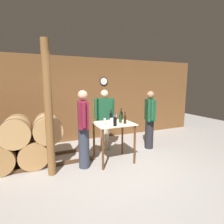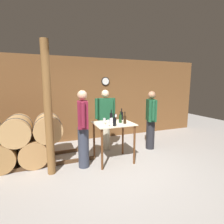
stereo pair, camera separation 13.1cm
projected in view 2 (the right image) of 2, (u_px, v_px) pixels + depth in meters
ground_plane at (122, 171)px, 3.78m from camera, size 14.00×14.00×0.00m
back_wall at (92, 99)px, 5.83m from camera, size 8.40×0.08×2.70m
barrel_rack at (10, 142)px, 3.91m from camera, size 4.03×0.82×1.16m
tasting_table at (114, 131)px, 4.15m from camera, size 0.91×0.76×0.95m
wooden_post at (48, 110)px, 3.46m from camera, size 0.16×0.16×2.70m
wine_bottle_far_left at (114, 121)px, 3.82m from camera, size 0.08×0.08×0.28m
wine_bottle_left at (111, 116)px, 4.41m from camera, size 0.08×0.08×0.27m
wine_bottle_center at (120, 118)px, 4.15m from camera, size 0.07×0.07×0.28m
wine_bottle_right at (125, 119)px, 4.04m from camera, size 0.07×0.07×0.28m
wine_bottle_far_right at (122, 116)px, 4.49m from camera, size 0.08×0.08×0.30m
wine_glass_near_left at (104, 120)px, 3.96m from camera, size 0.06×0.06×0.15m
wine_glass_near_center at (109, 122)px, 3.75m from camera, size 0.06×0.06×0.15m
wine_glass_near_right at (116, 116)px, 4.40m from camera, size 0.07×0.07×0.16m
ice_bucket at (113, 121)px, 4.11m from camera, size 0.14×0.14×0.12m
person_host at (105, 119)px, 4.89m from camera, size 0.59×0.24×1.70m
person_visitor_with_scarf at (151, 119)px, 4.96m from camera, size 0.34×0.56×1.66m
person_visitor_bearded at (83, 127)px, 3.83m from camera, size 0.29×0.58×1.73m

